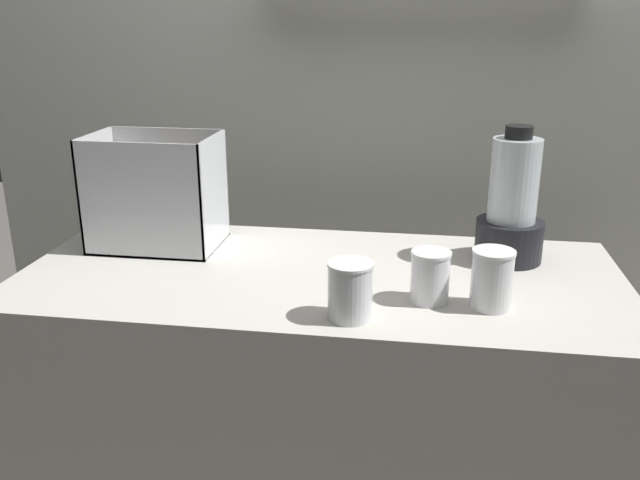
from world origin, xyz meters
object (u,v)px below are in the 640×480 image
blender_pitcher (512,209)px  juice_cup_beet_middle (492,281)px  juice_cup_beet_left (430,279)px  juice_cup_pomegranate_far_left (350,294)px  carrot_display_bin (160,211)px

blender_pitcher → juice_cup_beet_middle: blender_pitcher is taller
blender_pitcher → juice_cup_beet_left: (-0.19, -0.28, -0.08)m
blender_pitcher → juice_cup_beet_left: 0.35m
blender_pitcher → juice_cup_pomegranate_far_left: size_ratio=2.80×
carrot_display_bin → juice_cup_pomegranate_far_left: 0.65m
blender_pitcher → juice_cup_pomegranate_far_left: 0.53m
carrot_display_bin → juice_cup_beet_middle: (0.81, -0.27, -0.03)m
juice_cup_beet_middle → blender_pitcher: bearing=77.3°
juice_cup_pomegranate_far_left → juice_cup_beet_left: (0.16, 0.11, -0.00)m
juice_cup_pomegranate_far_left → juice_cup_beet_middle: juice_cup_beet_middle is taller
juice_cup_pomegranate_far_left → juice_cup_beet_left: size_ratio=1.06×
carrot_display_bin → juice_cup_pomegranate_far_left: carrot_display_bin is taller
blender_pitcher → juice_cup_beet_middle: 0.31m
carrot_display_bin → juice_cup_beet_left: size_ratio=2.85×
juice_cup_beet_left → juice_cup_beet_middle: (0.12, -0.01, 0.01)m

